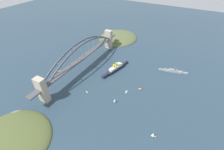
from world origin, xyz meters
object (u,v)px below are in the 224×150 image
object	(u,v)px
seaplane_second_in_formation	(81,60)
small_boat_1	(127,91)
small_boat_0	(115,101)
small_boat_2	(153,135)
small_boat_3	(87,92)
ocean_liner	(116,68)
naval_cruiser	(173,71)
small_boat_4	(140,89)
harbor_arch_bridge	(83,58)
seaplane_taxiing_near_bridge	(58,71)

from	to	relation	value
seaplane_second_in_formation	small_boat_1	xyz separation A→B (m)	(53.88, 157.77, 1.77)
small_boat_0	small_boat_2	world-z (taller)	small_boat_0
small_boat_2	small_boat_3	distance (m)	152.06
ocean_liner	small_boat_3	world-z (taller)	ocean_liner
naval_cruiser	small_boat_4	world-z (taller)	naval_cruiser
ocean_liner	small_boat_1	world-z (taller)	ocean_liner
harbor_arch_bridge	seaplane_taxiing_near_bridge	size ratio (longest dim) A/B	31.31
seaplane_taxiing_near_bridge	small_boat_0	world-z (taller)	small_boat_0
harbor_arch_bridge	small_boat_1	size ratio (longest dim) A/B	36.01
harbor_arch_bridge	small_boat_4	distance (m)	153.47
small_boat_4	seaplane_taxiing_near_bridge	bearing A→B (deg)	-78.96
seaplane_taxiing_near_bridge	seaplane_second_in_formation	bearing A→B (deg)	167.28
naval_cruiser	small_boat_2	size ratio (longest dim) A/B	7.03
small_boat_4	small_boat_0	bearing A→B (deg)	-27.55
small_boat_1	harbor_arch_bridge	bearing A→B (deg)	-102.27
small_boat_1	small_boat_4	world-z (taller)	small_boat_1
small_boat_2	small_boat_1	bearing A→B (deg)	-131.69
small_boat_2	naval_cruiser	bearing A→B (deg)	-177.50
naval_cruiser	small_boat_0	xyz separation A→B (m)	(153.64, -77.80, 1.30)
seaplane_second_in_formation	harbor_arch_bridge	bearing A→B (deg)	47.92
small_boat_0	ocean_liner	bearing A→B (deg)	-153.12
seaplane_second_in_formation	ocean_liner	bearing A→B (deg)	92.34
small_boat_2	small_boat_4	bearing A→B (deg)	-148.46
seaplane_taxiing_near_bridge	small_boat_4	distance (m)	198.44
naval_cruiser	small_boat_3	size ratio (longest dim) A/B	8.08
small_boat_0	small_boat_3	distance (m)	63.27
small_boat_1	small_boat_2	xyz separation A→B (m)	(68.85, 77.30, 0.51)
seaplane_second_in_formation	small_boat_0	size ratio (longest dim) A/B	1.17
harbor_arch_bridge	naval_cruiser	size ratio (longest dim) A/B	4.62
seaplane_taxiing_near_bridge	small_boat_4	xyz separation A→B (m)	(-37.99, 194.76, -1.21)
seaplane_second_in_formation	small_boat_4	distance (m)	181.83
harbor_arch_bridge	small_boat_3	distance (m)	93.02
naval_cruiser	small_boat_2	bearing A→B (deg)	2.50
small_boat_2	small_boat_0	bearing A→B (deg)	-111.45
seaplane_taxiing_near_bridge	small_boat_0	bearing A→B (deg)	83.26
seaplane_taxiing_near_bridge	small_boat_1	world-z (taller)	small_boat_1
seaplane_taxiing_near_bridge	seaplane_second_in_formation	xyz separation A→B (m)	(-69.48, 15.69, 0.24)
naval_cruiser	seaplane_taxiing_near_bridge	distance (m)	277.21
small_boat_1	small_boat_3	xyz separation A→B (m)	(38.85, -71.72, -3.23)
small_boat_3	small_boat_4	xyz separation A→B (m)	(-61.24, 93.02, -0.00)
seaplane_second_in_formation	small_boat_0	xyz separation A→B (m)	(88.95, 149.10, 2.31)
naval_cruiser	ocean_liner	bearing A→B (deg)	-64.17
seaplane_second_in_formation	small_boat_0	distance (m)	173.63
ocean_liner	small_boat_3	size ratio (longest dim) A/B	10.70
small_boat_1	small_boat_4	xyz separation A→B (m)	(-22.39, 21.30, -3.23)
harbor_arch_bridge	small_boat_0	distance (m)	138.48
ocean_liner	seaplane_second_in_formation	distance (m)	102.03
naval_cruiser	small_boat_0	bearing A→B (deg)	-26.86
small_boat_1	small_boat_2	size ratio (longest dim) A/B	0.90
small_boat_3	ocean_liner	bearing A→B (deg)	170.72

